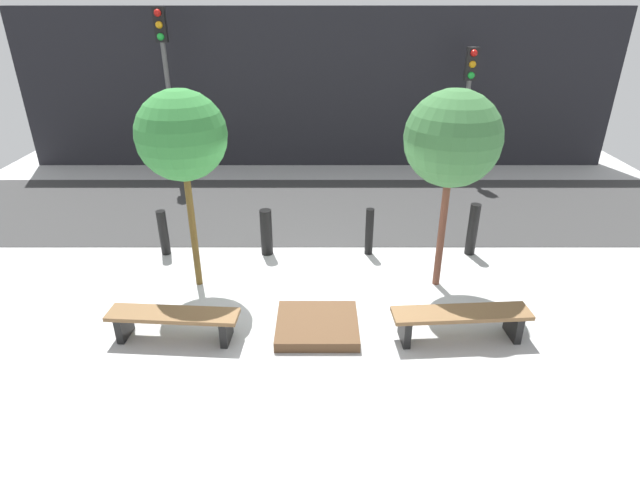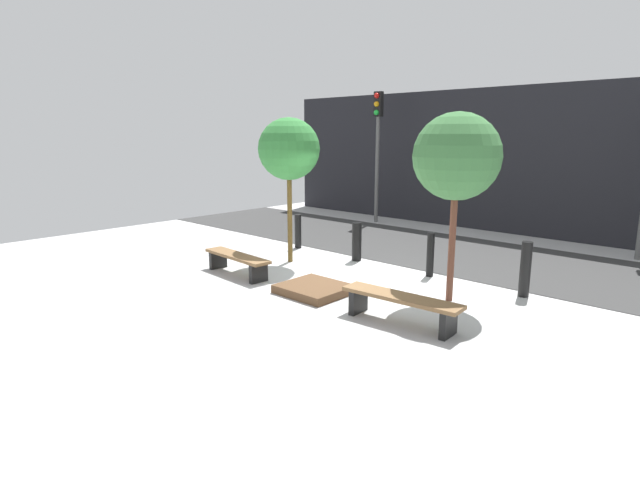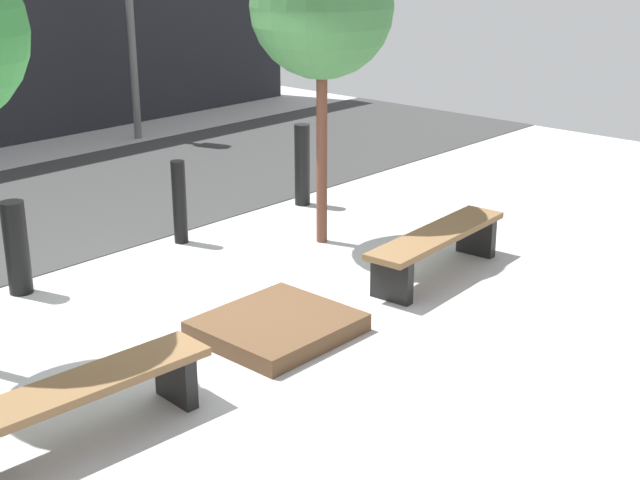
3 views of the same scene
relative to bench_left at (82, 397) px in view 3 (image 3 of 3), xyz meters
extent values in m
plane|color=#B3B3B3|center=(2.01, 0.98, -0.31)|extent=(18.00, 18.00, 0.00)
cube|color=black|center=(0.73, -0.05, -0.13)|extent=(0.13, 0.40, 0.37)
cube|color=brown|center=(0.00, 0.00, 0.09)|extent=(1.85, 0.51, 0.06)
cube|color=black|center=(3.23, -0.05, -0.12)|extent=(0.13, 0.41, 0.39)
cube|color=black|center=(4.79, 0.05, -0.12)|extent=(0.13, 0.41, 0.39)
cube|color=brown|center=(4.01, 0.00, 0.11)|extent=(1.95, 0.54, 0.06)
cube|color=brown|center=(2.01, 0.20, -0.24)|extent=(1.18, 1.07, 0.15)
cylinder|color=brown|center=(4.01, 1.51, 0.73)|extent=(0.12, 0.12, 2.09)
sphere|color=#3E7840|center=(4.01, 1.51, 2.17)|extent=(1.45, 1.45, 1.45)
cylinder|color=black|center=(1.05, 2.62, 0.13)|extent=(0.22, 0.22, 0.88)
cylinder|color=black|center=(2.96, 2.62, 0.14)|extent=(0.15, 0.15, 0.91)
cylinder|color=black|center=(4.88, 2.62, 0.19)|extent=(0.19, 0.19, 1.00)
cylinder|color=#5B5B5B|center=(5.77, 7.14, 1.33)|extent=(0.12, 0.12, 3.29)
camera|label=1|loc=(2.05, -5.77, 4.05)|focal=28.00mm
camera|label=2|loc=(8.02, -6.12, 2.52)|focal=28.00mm
camera|label=3|loc=(-2.77, -4.63, 2.89)|focal=50.00mm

